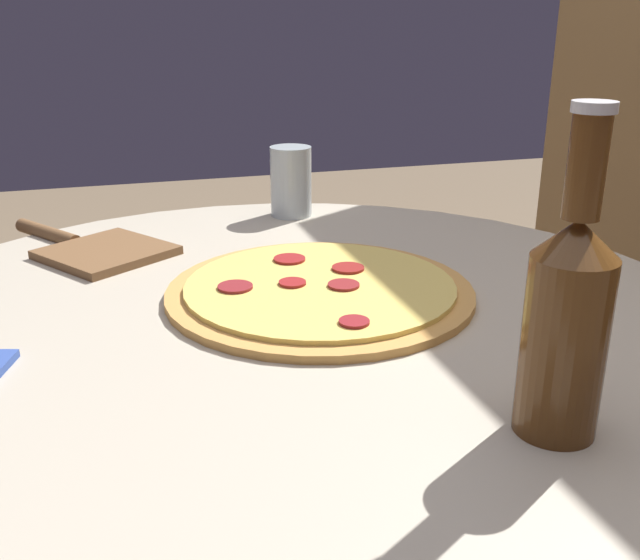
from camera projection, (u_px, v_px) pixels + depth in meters
The scene contains 5 objects.
table at pixel (289, 419), 0.85m from camera, with size 1.04×1.04×0.70m.
pizza at pixel (320, 289), 0.86m from camera, with size 0.37×0.37×0.02m.
beer_bottle at pixel (567, 317), 0.55m from camera, with size 0.07×0.07×0.26m.
pizza_paddle at pixel (94, 248), 1.02m from camera, with size 0.30×0.24×0.02m.
drinking_glass at pixel (291, 182), 1.20m from camera, with size 0.07×0.07×0.12m.
Camera 1 is at (0.72, -0.18, 1.02)m, focal length 40.00 mm.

